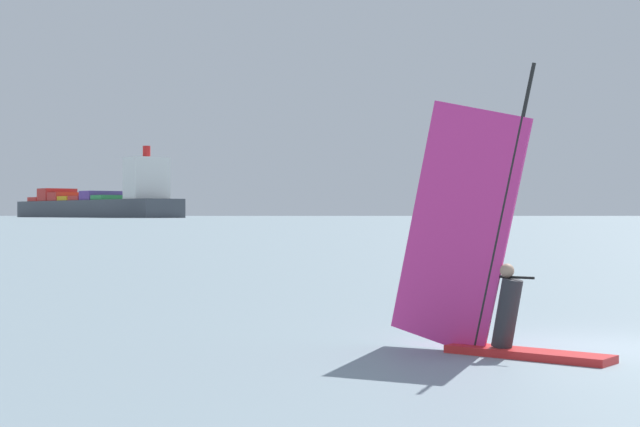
% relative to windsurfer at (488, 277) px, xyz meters
% --- Properties ---
extents(ground_plane, '(4000.00, 4000.00, 0.00)m').
position_rel_windsurfer_xyz_m(ground_plane, '(2.22, -0.05, -1.19)').
color(ground_plane, gray).
extents(windsurfer, '(2.33, 3.33, 4.53)m').
position_rel_windsurfer_xyz_m(windsurfer, '(0.00, 0.00, 0.00)').
color(windsurfer, red).
rests_on(windsurfer, ground_plane).
extents(cargo_ship, '(77.90, 170.36, 37.99)m').
position_rel_windsurfer_xyz_m(cargo_ship, '(57.23, 570.01, 6.89)').
color(cargo_ship, '#3F444C').
rests_on(cargo_ship, ground_plane).
extents(distant_headland, '(1046.41, 702.72, 25.05)m').
position_rel_windsurfer_xyz_m(distant_headland, '(625.79, 1356.57, 11.34)').
color(distant_headland, '#756B56').
rests_on(distant_headland, ground_plane).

